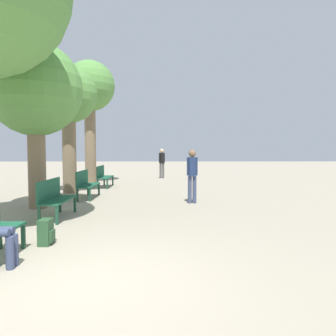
{
  "coord_description": "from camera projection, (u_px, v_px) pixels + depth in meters",
  "views": [
    {
      "loc": [
        1.06,
        -4.14,
        1.75
      ],
      "look_at": [
        1.16,
        5.79,
        1.16
      ],
      "focal_mm": 35.0,
      "sensor_mm": 36.0,
      "label": 1
    }
  ],
  "objects": [
    {
      "name": "backpack",
      "position": [
        46.0,
        232.0,
        5.93
      ],
      "size": [
        0.24,
        0.31,
        0.47
      ],
      "color": "#284C2D",
      "rests_on": "ground_plane"
    },
    {
      "name": "ground_plane",
      "position": [
        83.0,
        284.0,
        4.22
      ],
      "size": [
        80.0,
        80.0,
        0.0
      ],
      "primitive_type": "plane",
      "color": "gray"
    },
    {
      "name": "pedestrian_near",
      "position": [
        192.0,
        173.0,
        10.4
      ],
      "size": [
        0.35,
        0.24,
        1.71
      ],
      "color": "#384260",
      "rests_on": "ground_plane"
    },
    {
      "name": "tree_row_1",
      "position": [
        35.0,
        92.0,
        9.43
      ],
      "size": [
        2.7,
        2.7,
        4.81
      ],
      "color": "#7A664C",
      "rests_on": "ground_plane"
    },
    {
      "name": "bench_row_1",
      "position": [
        54.0,
        196.0,
        8.21
      ],
      "size": [
        0.5,
        1.59,
        0.97
      ],
      "color": "#195138",
      "rests_on": "ground_plane"
    },
    {
      "name": "pedestrian_mid",
      "position": [
        162.0,
        161.0,
        19.25
      ],
      "size": [
        0.35,
        0.3,
        1.74
      ],
      "color": "#4C4C4C",
      "rests_on": "ground_plane"
    },
    {
      "name": "bench_row_2",
      "position": [
        86.0,
        182.0,
        11.49
      ],
      "size": [
        0.5,
        1.59,
        0.97
      ],
      "color": "#195138",
      "rests_on": "ground_plane"
    },
    {
      "name": "tree_row_3",
      "position": [
        90.0,
        90.0,
        16.28
      ],
      "size": [
        2.5,
        2.5,
        6.11
      ],
      "color": "#7A664C",
      "rests_on": "ground_plane"
    },
    {
      "name": "tree_row_2",
      "position": [
        68.0,
        98.0,
        12.68
      ],
      "size": [
        2.23,
        2.23,
        4.97
      ],
      "color": "#7A664C",
      "rests_on": "ground_plane"
    },
    {
      "name": "bench_row_3",
      "position": [
        103.0,
        175.0,
        14.77
      ],
      "size": [
        0.5,
        1.59,
        0.97
      ],
      "color": "#195138",
      "rests_on": "ground_plane"
    }
  ]
}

